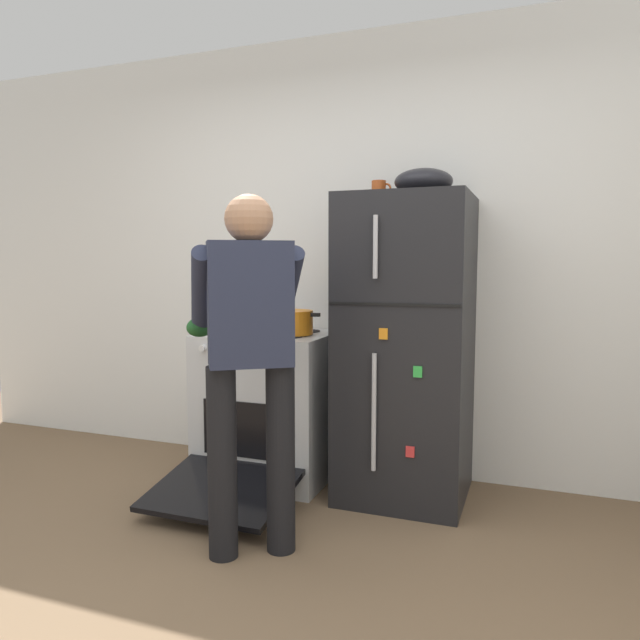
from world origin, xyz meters
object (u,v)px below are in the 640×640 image
Objects in this scene: stove_range at (269,407)px; mixing_bowl at (424,182)px; person_cook at (249,342)px; refrigerator at (406,348)px; red_pot at (290,322)px; coffee_mug at (379,189)px.

stove_range is 1.60m from mixing_bowl.
mixing_bowl reaches higher than person_cook.
person_cook is at bearing -69.69° from stove_range.
refrigerator is 1.04× the size of person_cook.
mixing_bowl reaches higher than red_pot.
red_pot is 1.09m from mixing_bowl.
refrigerator reaches higher than red_pot.
stove_range is 1.44m from coffee_mug.
coffee_mug is (-0.18, 0.05, 0.88)m from refrigerator.
refrigerator is 1.03m from person_cook.
coffee_mug is at bearing 164.17° from refrigerator.
person_cook is at bearing -79.06° from red_pot.
coffee_mug is (0.66, 0.07, 1.28)m from stove_range.
mixing_bowl is at bearing 56.05° from person_cook.
stove_range is 3.86× the size of mixing_bowl.
refrigerator is at bearing 4.19° from red_pot.
red_pot is at bearing -176.23° from mixing_bowl.
person_cook is at bearing -109.92° from coffee_mug.
person_cook reaches higher than red_pot.
mixing_bowl is at bearing 0.22° from refrigerator.
refrigerator is 0.90m from coffee_mug.
person_cook is 1.25m from coffee_mug.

